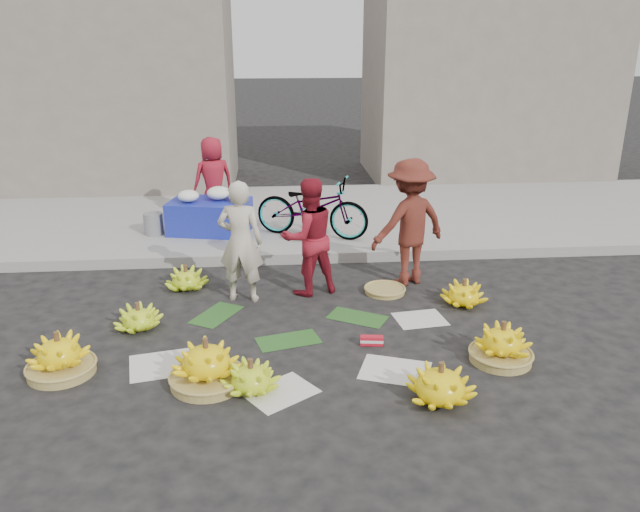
{
  "coord_description": "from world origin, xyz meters",
  "views": [
    {
      "loc": [
        -0.24,
        -6.06,
        3.05
      ],
      "look_at": [
        0.29,
        0.46,
        0.7
      ],
      "focal_mm": 35.0,
      "sensor_mm": 36.0,
      "label": 1
    }
  ],
  "objects": [
    {
      "name": "curb",
      "position": [
        0.0,
        2.2,
        0.07
      ],
      "size": [
        40.0,
        0.25,
        0.15
      ],
      "primitive_type": "cube",
      "color": "gray",
      "rests_on": "ground"
    },
    {
      "name": "building_right",
      "position": [
        4.5,
        7.7,
        2.5
      ],
      "size": [
        5.0,
        3.0,
        5.0
      ],
      "primitive_type": "cube",
      "color": "gray",
      "rests_on": "sidewalk"
    },
    {
      "name": "flower_vendor",
      "position": [
        -1.17,
        3.96,
        0.81
      ],
      "size": [
        0.8,
        0.68,
        1.38
      ],
      "primitive_type": "imported",
      "rotation": [
        0.0,
        0.0,
        3.58
      ],
      "color": "maroon",
      "rests_on": "sidewalk"
    },
    {
      "name": "ground",
      "position": [
        0.0,
        0.0,
        0.0
      ],
      "size": [
        80.0,
        80.0,
        0.0
      ],
      "primitive_type": "plane",
      "color": "black",
      "rests_on": "ground"
    },
    {
      "name": "building_left",
      "position": [
        -4.0,
        7.2,
        2.0
      ],
      "size": [
        6.0,
        3.0,
        4.0
      ],
      "primitive_type": "cube",
      "color": "gray",
      "rests_on": "sidewalk"
    },
    {
      "name": "banana_bunch_1",
      "position": [
        -0.46,
        -1.14,
        0.14
      ],
      "size": [
        0.56,
        0.56,
        0.32
      ],
      "rotation": [
        0.0,
        0.0,
        0.14
      ],
      "color": "#97C41C",
      "rests_on": "ground"
    },
    {
      "name": "man_striped",
      "position": [
        1.48,
        1.31,
        0.81
      ],
      "size": [
        1.19,
        0.96,
        1.61
      ],
      "primitive_type": "imported",
      "rotation": [
        0.0,
        0.0,
        3.54
      ],
      "color": "maroon",
      "rests_on": "ground"
    },
    {
      "name": "banana_leaves",
      "position": [
        -0.1,
        0.2,
        0.0
      ],
      "size": [
        2.0,
        1.0,
        0.0
      ],
      "primitive_type": null,
      "color": "#1D4C19",
      "rests_on": "ground"
    },
    {
      "name": "banana_bunch_5",
      "position": [
        2.0,
        0.57,
        0.14
      ],
      "size": [
        0.55,
        0.55,
        0.33
      ],
      "rotation": [
        0.0,
        0.0,
        0.08
      ],
      "color": "yellow",
      "rests_on": "ground"
    },
    {
      "name": "banana_bunch_6",
      "position": [
        -1.71,
        0.21,
        0.13
      ],
      "size": [
        0.56,
        0.56,
        0.31
      ],
      "rotation": [
        0.0,
        0.0,
        -0.2
      ],
      "color": "#97C41C",
      "rests_on": "ground"
    },
    {
      "name": "banana_bunch_4",
      "position": [
        1.97,
        -0.79,
        0.18
      ],
      "size": [
        0.64,
        0.64,
        0.42
      ],
      "rotation": [
        0.0,
        0.0,
        -0.25
      ],
      "color": "olive",
      "rests_on": "ground"
    },
    {
      "name": "bicycle",
      "position": [
        0.37,
        2.97,
        0.58
      ],
      "size": [
        1.19,
        1.85,
        0.92
      ],
      "primitive_type": "imported",
      "rotation": [
        0.0,
        0.0,
        1.2
      ],
      "color": "gray",
      "rests_on": "sidewalk"
    },
    {
      "name": "basket_spare",
      "position": [
        1.14,
        1.0,
        0.03
      ],
      "size": [
        0.54,
        0.54,
        0.06
      ],
      "primitive_type": "cylinder",
      "rotation": [
        0.0,
        0.0,
        -0.1
      ],
      "color": "olive",
      "rests_on": "ground"
    },
    {
      "name": "vendor_red",
      "position": [
        0.2,
        1.08,
        0.72
      ],
      "size": [
        0.85,
        0.75,
        1.45
      ],
      "primitive_type": "imported",
      "rotation": [
        0.0,
        0.0,
        3.49
      ],
      "color": "maroon",
      "rests_on": "ground"
    },
    {
      "name": "banana_bunch_7",
      "position": [
        -1.33,
        1.32,
        0.14
      ],
      "size": [
        0.49,
        0.49,
        0.32
      ],
      "rotation": [
        0.0,
        0.0,
        -0.0
      ],
      "color": "#97C41C",
      "rests_on": "ground"
    },
    {
      "name": "newspaper_scatter",
      "position": [
        0.0,
        -0.8,
        0.0
      ],
      "size": [
        3.2,
        1.8,
        0.0
      ],
      "primitive_type": null,
      "color": "silver",
      "rests_on": "ground"
    },
    {
      "name": "grey_bucket",
      "position": [
        -2.05,
        3.27,
        0.28
      ],
      "size": [
        0.29,
        0.29,
        0.33
      ],
      "primitive_type": "cylinder",
      "color": "slate",
      "rests_on": "sidewalk"
    },
    {
      "name": "banana_bunch_0",
      "position": [
        -2.26,
        -0.69,
        0.18
      ],
      "size": [
        0.62,
        0.62,
        0.44
      ],
      "rotation": [
        0.0,
        0.0,
        0.07
      ],
      "color": "olive",
      "rests_on": "ground"
    },
    {
      "name": "banana_bunch_3",
      "position": [
        1.18,
        -1.44,
        0.17
      ],
      "size": [
        0.67,
        0.67,
        0.38
      ],
      "rotation": [
        0.0,
        0.0,
        0.1
      ],
      "color": "yellow",
      "rests_on": "ground"
    },
    {
      "name": "banana_bunch_2",
      "position": [
        -0.87,
        -0.99,
        0.2
      ],
      "size": [
        0.7,
        0.7,
        0.47
      ],
      "rotation": [
        0.0,
        0.0,
        -0.19
      ],
      "color": "olive",
      "rests_on": "ground"
    },
    {
      "name": "vendor_cream",
      "position": [
        -0.61,
        0.93,
        0.73
      ],
      "size": [
        0.59,
        0.45,
        1.47
      ],
      "primitive_type": "imported",
      "rotation": [
        0.0,
        0.0,
        2.95
      ],
      "color": "beige",
      "rests_on": "ground"
    },
    {
      "name": "incense_stack",
      "position": [
        0.76,
        -0.37,
        0.05
      ],
      "size": [
        0.24,
        0.1,
        0.1
      ],
      "primitive_type": "cube",
      "rotation": [
        0.0,
        0.0,
        -0.12
      ],
      "color": "red",
      "rests_on": "ground"
    },
    {
      "name": "flower_table",
      "position": [
        -1.18,
        3.32,
        0.41
      ],
      "size": [
        1.33,
        0.98,
        0.7
      ],
      "rotation": [
        0.0,
        0.0,
        -0.21
      ],
      "color": "#171F95",
      "rests_on": "sidewalk"
    },
    {
      "name": "sidewalk",
      "position": [
        0.0,
        4.3,
        0.06
      ],
      "size": [
        40.0,
        4.0,
        0.12
      ],
      "primitive_type": "cube",
      "color": "gray",
      "rests_on": "ground"
    }
  ]
}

